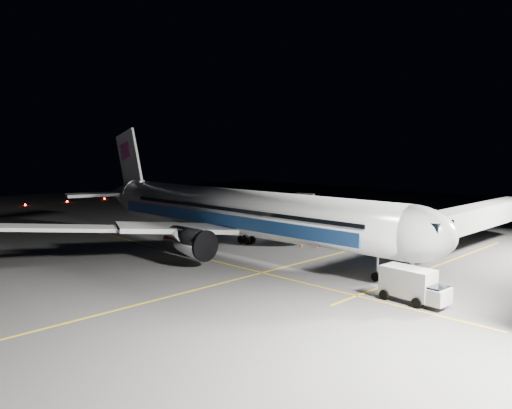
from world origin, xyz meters
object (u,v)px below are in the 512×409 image
object	(u,v)px
jet_bridge	(466,219)
service_truck	(413,285)
airliner	(233,211)
safety_cone_b	(324,238)
safety_cone_a	(316,245)
safety_cone_c	(301,245)
baggage_tug	(284,228)

from	to	relation	value
jet_bridge	service_truck	size ratio (longest dim) A/B	5.75
airliner	safety_cone_b	distance (m)	15.42
airliner	safety_cone_b	xyz separation A→B (m)	(4.31, 14.00, -4.83)
safety_cone_a	safety_cone_b	size ratio (longest dim) A/B	0.86
airliner	safety_cone_c	distance (m)	10.56
service_truck	baggage_tug	world-z (taller)	service_truck
safety_cone_a	airliner	bearing A→B (deg)	-127.35
safety_cone_b	safety_cone_c	world-z (taller)	safety_cone_b
safety_cone_a	safety_cone_c	world-z (taller)	safety_cone_a
baggage_tug	safety_cone_a	bearing A→B (deg)	-27.00
airliner	baggage_tug	bearing A→B (deg)	106.67
service_truck	safety_cone_b	bearing A→B (deg)	145.18
service_truck	baggage_tug	xyz separation A→B (m)	(-32.19, 19.39, -0.89)
jet_bridge	baggage_tug	world-z (taller)	jet_bridge
safety_cone_a	safety_cone_b	distance (m)	5.63
service_truck	safety_cone_b	world-z (taller)	service_truck
baggage_tug	airliner	bearing A→B (deg)	-71.63
safety_cone_c	baggage_tug	bearing A→B (deg)	142.64
safety_cone_b	safety_cone_c	xyz separation A→B (m)	(0.80, -6.16, -0.08)
baggage_tug	safety_cone_b	bearing A→B (deg)	-6.09
airliner	safety_cone_c	size ratio (longest dim) A/B	118.66
service_truck	airliner	bearing A→B (deg)	174.51
service_truck	safety_cone_b	size ratio (longest dim) A/B	8.90
airliner	safety_cone_b	bearing A→B (deg)	72.90
jet_bridge	safety_cone_c	distance (m)	21.12
airliner	safety_cone_b	size ratio (longest dim) A/B	91.44
service_truck	baggage_tug	size ratio (longest dim) A/B	2.75
airliner	baggage_tug	xyz separation A→B (m)	(-4.55, 15.21, -4.45)
jet_bridge	service_truck	world-z (taller)	jet_bridge
jet_bridge	baggage_tug	size ratio (longest dim) A/B	15.80
jet_bridge	safety_cone_c	world-z (taller)	jet_bridge
service_truck	jet_bridge	bearing A→B (deg)	104.69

